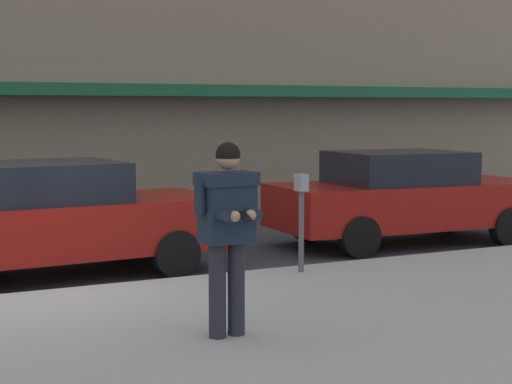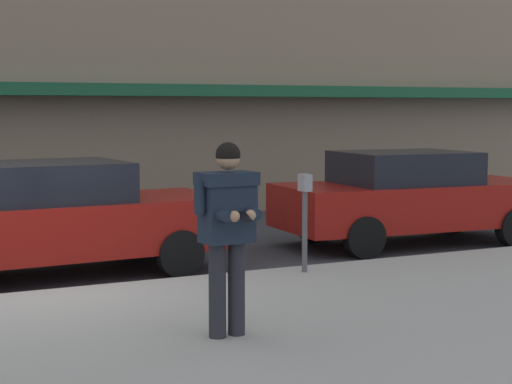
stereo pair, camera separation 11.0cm
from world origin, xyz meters
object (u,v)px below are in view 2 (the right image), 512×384
parked_sedan_far (411,197)px  parking_meter (305,208)px  man_texting_on_phone (227,218)px  parked_sedan_mid (54,218)px

parked_sedan_far → parking_meter: 3.66m
parking_meter → parked_sedan_far: bearing=32.2°
parked_sedan_far → man_texting_on_phone: 6.84m
parked_sedan_mid → parked_sedan_far: size_ratio=1.00×
parked_sedan_mid → parked_sedan_far: (5.89, 0.13, 0.00)m
parked_sedan_mid → parking_meter: 3.34m
parked_sedan_mid → man_texting_on_phone: bearing=-81.4°
parked_sedan_far → man_texting_on_phone: (-5.26, -4.35, 0.46)m
parked_sedan_far → parking_meter: (-3.09, -1.94, 0.18)m
parked_sedan_far → parking_meter: bearing=-147.8°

